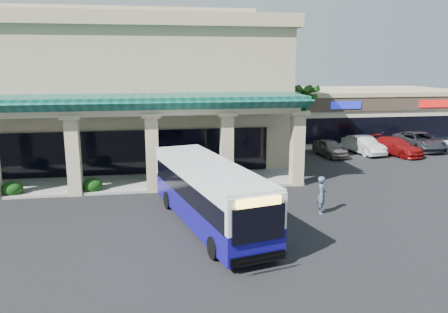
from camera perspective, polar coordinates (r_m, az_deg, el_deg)
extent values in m
plane|color=black|center=(22.12, -1.20, -7.98)|extent=(110.00, 110.00, 0.00)
imported|color=#49526F|center=(22.99, 12.67, -4.93)|extent=(0.74, 0.85, 1.96)
imported|color=#676058|center=(37.43, 13.66, 1.10)|extent=(1.94, 4.23, 1.41)
imported|color=silver|center=(39.28, 17.74, 1.45)|extent=(2.23, 4.79, 1.52)
imported|color=maroon|center=(39.67, 21.45, 1.25)|extent=(3.67, 5.46, 1.47)
imported|color=#2C2F35|center=(42.85, 24.17, 1.85)|extent=(2.68, 5.75, 1.59)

